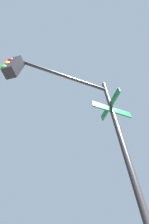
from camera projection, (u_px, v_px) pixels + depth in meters
traffic_signal_near at (68, 104)px, 3.62m from camera, size 2.89×2.09×6.14m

